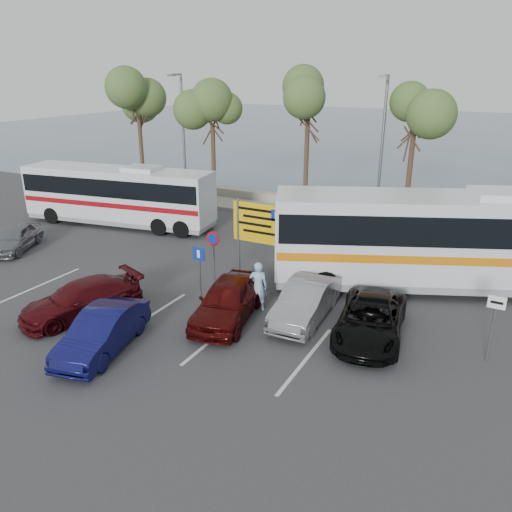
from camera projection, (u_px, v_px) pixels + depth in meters
The scene contains 25 objects.
ground at pixel (193, 312), 18.34m from camera, with size 120.00×120.00×0.00m, color #353538.
kerb_strip at pixel (327, 217), 29.88m from camera, with size 44.00×2.40×0.15m, color gray.
seawall at pixel (339, 206), 31.45m from camera, with size 48.00×0.80×0.60m, color gray.
sea at pixel (446, 135), 67.91m from camera, with size 140.00×140.00×0.00m, color #425469.
tree_far_left at pixel (138, 102), 33.87m from camera, with size 3.20×3.20×7.60m.
tree_left at pixel (212, 110), 31.33m from camera, with size 3.20×3.20×7.20m.
tree_mid at pixel (308, 102), 28.24m from camera, with size 3.20×3.20×8.00m.
tree_right at pixel (416, 115), 25.76m from camera, with size 3.20×3.20×7.40m.
street_lamp_left at pixel (183, 132), 32.31m from camera, with size 0.45×1.15×8.01m.
street_lamp_right at pixel (382, 145), 26.57m from camera, with size 0.45×1.15×8.01m.
direction_sign at pixel (258, 230), 19.69m from camera, with size 2.20×0.12×3.60m.
sign_no_stop at pixel (213, 250), 20.02m from camera, with size 0.60×0.08×2.35m.
sign_parking at pixel (199, 267), 18.57m from camera, with size 0.50×0.07×2.25m.
sign_taxi at pixel (494, 320), 14.75m from camera, with size 0.50×0.07×2.20m.
lane_markings at pixel (151, 316), 18.02m from camera, with size 12.02×4.20×0.01m, color silver, non-canonical shape.
coach_bus_left at pixel (119, 197), 28.19m from camera, with size 11.29×4.16×3.44m.
coach_bus_right at pixel (442, 244), 19.73m from camera, with size 13.16×7.83×4.10m.
car_silver_a at pixel (15, 238), 24.48m from camera, with size 1.46×3.62×1.23m, color slate.
car_blue at pixel (102, 331), 15.66m from camera, with size 1.39×3.98×1.31m, color #10114E.
car_maroon at pixel (81, 299), 17.90m from camera, with size 1.77×4.36×1.27m, color #4D0C11.
car_red at pixel (228, 300), 17.59m from camera, with size 1.75×4.34×1.48m, color #480B0A.
suv_black at pixel (371, 320), 16.46m from camera, with size 2.08×4.51×1.25m, color black.
car_silver_b at pixel (306, 301), 17.66m from camera, with size 1.45×4.14×1.37m, color gray.
pedestrian_near at pixel (258, 286), 18.21m from camera, with size 0.69×0.45×1.89m, color #92B3D4.
pedestrian_far at pixel (360, 252), 21.50m from camera, with size 0.96×0.75×1.98m, color #353B4F.
Camera 1 is at (9.79, -13.43, 8.36)m, focal length 35.00 mm.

